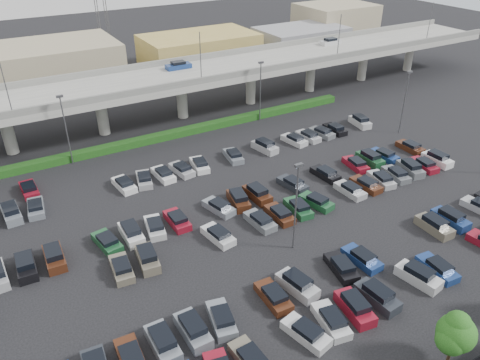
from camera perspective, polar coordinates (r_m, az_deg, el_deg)
name	(u,v)px	position (r m, az deg, el deg)	size (l,w,h in m)	color
ground	(254,212)	(56.81, 1.73, -3.94)	(280.00, 280.00, 0.00)	black
overpass	(152,84)	(80.02, -10.74, 11.46)	(150.00, 13.00, 15.80)	gray
hedge	(172,134)	(76.23, -8.25, 5.54)	(66.00, 1.60, 1.10)	#113A11
tree_row	(447,340)	(40.53, 23.91, -17.41)	(65.07, 3.66, 5.94)	#332316
parked_cars	(268,226)	(53.44, 3.42, -5.64)	(63.09, 41.59, 1.67)	maroon
light_poles	(215,168)	(53.33, -3.08, 1.43)	(66.90, 48.38, 10.30)	#4A4B4F
distant_buildings	(158,52)	(111.94, -9.98, 15.08)	(138.00, 24.00, 9.00)	gray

